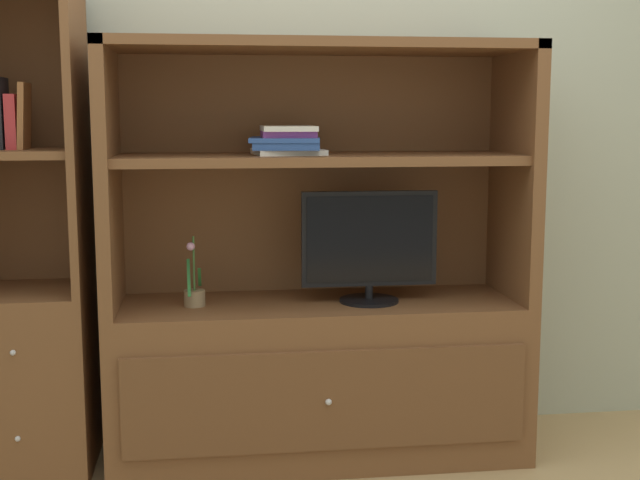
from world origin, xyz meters
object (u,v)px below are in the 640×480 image
at_px(potted_plant, 194,293).
at_px(bookshelf_tall, 26,316).
at_px(tv_monitor, 369,246).
at_px(media_console, 318,331).
at_px(magazine_stack, 287,141).

distance_m(potted_plant, bookshelf_tall, 0.63).
height_order(tv_monitor, potted_plant, tv_monitor).
bearing_deg(media_console, tv_monitor, -12.81).
relative_size(potted_plant, magazine_stack, 0.81).
bearing_deg(bookshelf_tall, media_console, -0.09).
bearing_deg(media_console, potted_plant, -176.94).
bearing_deg(tv_monitor, potted_plant, 178.42).
xyz_separation_m(tv_monitor, potted_plant, (-0.67, 0.02, -0.17)).
bearing_deg(magazine_stack, tv_monitor, -6.26).
xyz_separation_m(media_console, bookshelf_tall, (-1.11, 0.00, 0.09)).
xyz_separation_m(magazine_stack, bookshelf_tall, (-0.99, 0.01, -0.65)).
xyz_separation_m(potted_plant, magazine_stack, (0.36, 0.02, 0.57)).
relative_size(media_console, potted_plant, 6.01).
bearing_deg(potted_plant, tv_monitor, -1.58).
xyz_separation_m(media_console, tv_monitor, (0.19, -0.04, 0.34)).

